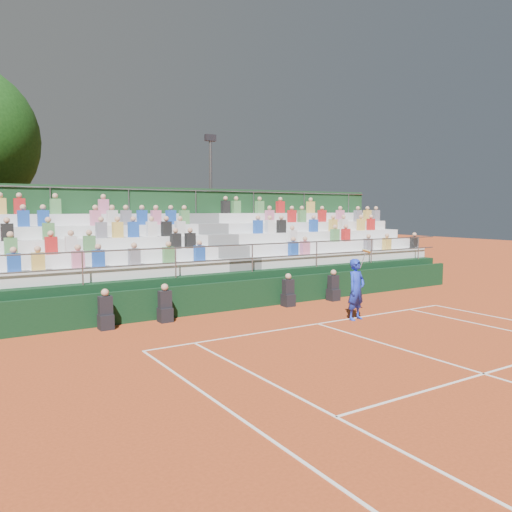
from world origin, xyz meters
TOP-DOWN VIEW (x-y plane):
  - ground at (0.00, 0.00)m, footprint 90.00×90.00m
  - courtside_wall at (0.00, 3.20)m, footprint 20.00×0.15m
  - line_officials at (-1.38, 2.75)m, footprint 9.04×0.40m
  - grandstand at (-0.02, 6.44)m, footprint 20.00×5.20m
  - tennis_player at (1.42, -0.16)m, footprint 0.92×0.59m
  - floodlight_mast at (2.96, 12.77)m, footprint 0.60×0.25m

SIDE VIEW (x-z plane):
  - ground at x=0.00m, z-range 0.00..0.00m
  - line_officials at x=-1.38m, z-range -0.12..1.07m
  - courtside_wall at x=0.00m, z-range 0.00..1.00m
  - tennis_player at x=1.42m, z-range -0.14..2.08m
  - grandstand at x=-0.02m, z-range -1.12..3.28m
  - floodlight_mast at x=2.96m, z-range 0.66..8.15m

